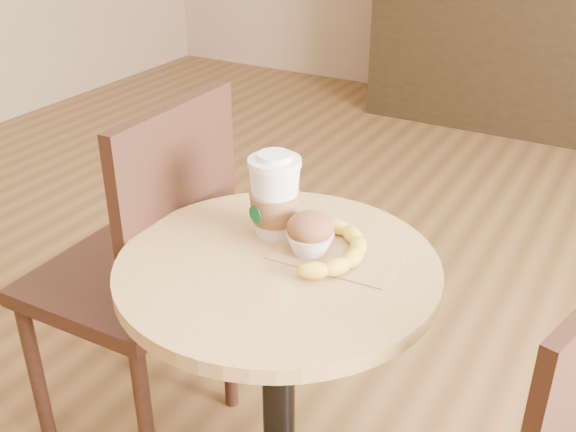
% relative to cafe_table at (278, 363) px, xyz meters
% --- Properties ---
extents(cafe_table, '(0.62, 0.62, 0.75)m').
position_rel_cafe_table_xyz_m(cafe_table, '(0.00, 0.00, 0.00)').
color(cafe_table, black).
rests_on(cafe_table, ground).
extents(chair_left, '(0.44, 0.44, 0.98)m').
position_rel_cafe_table_xyz_m(chair_left, '(-0.45, 0.11, 0.03)').
color(chair_left, '#321A11').
rests_on(chair_left, ground).
extents(service_counter, '(2.30, 0.65, 1.04)m').
position_rel_cafe_table_xyz_m(service_counter, '(0.04, 3.21, 0.02)').
color(service_counter, black).
rests_on(service_counter, ground).
extents(kraft_bag, '(0.25, 0.19, 0.00)m').
position_rel_cafe_table_xyz_m(kraft_bag, '(0.09, 0.09, 0.25)').
color(kraft_bag, '#A37D4F').
rests_on(kraft_bag, cafe_table).
extents(coffee_cup, '(0.11, 0.11, 0.18)m').
position_rel_cafe_table_xyz_m(coffee_cup, '(-0.06, 0.09, 0.33)').
color(coffee_cup, silver).
rests_on(coffee_cup, cafe_table).
extents(muffin, '(0.09, 0.09, 0.08)m').
position_rel_cafe_table_xyz_m(muffin, '(0.04, 0.06, 0.29)').
color(muffin, silver).
rests_on(muffin, kraft_bag).
extents(banana, '(0.17, 0.25, 0.03)m').
position_rel_cafe_table_xyz_m(banana, '(0.09, 0.06, 0.27)').
color(banana, yellow).
rests_on(banana, kraft_bag).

